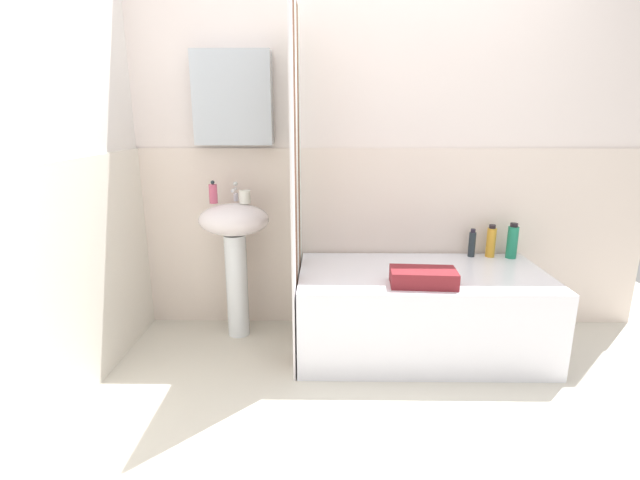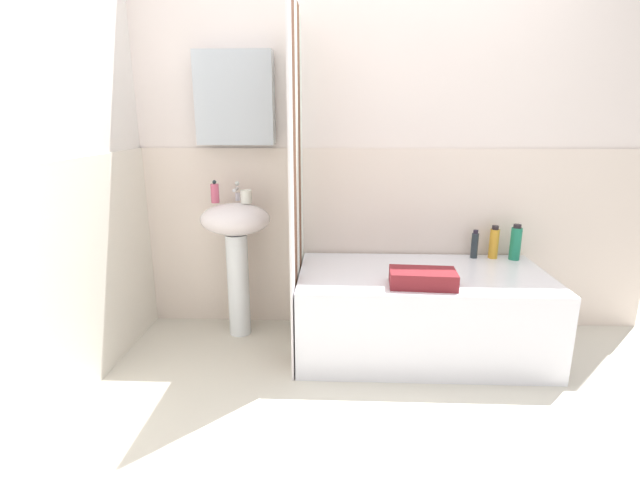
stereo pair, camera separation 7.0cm
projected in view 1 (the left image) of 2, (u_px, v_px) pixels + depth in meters
The scene contains 13 objects.
ground_plane at pixel (396, 442), 2.08m from camera, with size 4.80×5.60×0.04m, color beige.
wall_back_tiled at pixel (367, 157), 3.01m from camera, with size 3.60×0.18×2.40m.
wall_left_tiled at pixel (56, 179), 2.15m from camera, with size 0.07×1.81×2.40m.
sink at pixel (235, 240), 2.92m from camera, with size 0.44×0.34×0.88m.
faucet at pixel (235, 192), 2.92m from camera, with size 0.03×0.12×0.12m.
soap_dispenser at pixel (213, 193), 2.87m from camera, with size 0.05×0.05×0.14m.
toothbrush_cup at pixel (245, 197), 2.87m from camera, with size 0.07×0.07×0.08m, color silver.
bathtub at pixel (420, 311), 2.82m from camera, with size 1.46×0.76×0.51m, color white.
shower_curtain at pixel (296, 188), 2.64m from camera, with size 0.01×0.76×2.00m.
body_wash_bottle at pixel (512, 242), 2.99m from camera, with size 0.07×0.07×0.23m.
shampoo_bottle at pixel (491, 242), 3.03m from camera, with size 0.06×0.06×0.21m.
conditioner_bottle at pixel (472, 244), 3.03m from camera, with size 0.04×0.04×0.19m.
towel_folded at pixel (423, 277), 2.52m from camera, with size 0.35×0.19×0.09m, color maroon.
Camera 1 is at (-0.32, -1.78, 1.39)m, focal length 26.04 mm.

